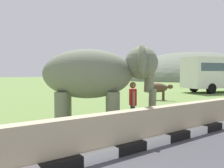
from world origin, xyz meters
name	(u,v)px	position (x,y,z in m)	size (l,w,h in m)	color
barrier_parapet	(126,130)	(2.00, 3.89, 0.50)	(28.00, 0.36, 1.00)	tan
elephant	(98,75)	(2.47, 6.04, 1.90)	(3.95, 3.51, 2.91)	slate
person_handler	(133,102)	(3.60, 5.53, 0.93)	(0.43, 0.58, 1.66)	navy
cow_near	(158,88)	(10.42, 10.72, 0.87)	(1.33, 1.83, 1.23)	#473323
hill_east	(193,80)	(55.00, 38.92, 0.00)	(45.34, 36.27, 15.86)	slate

